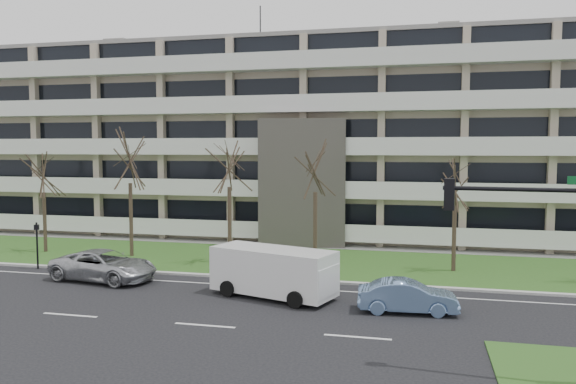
% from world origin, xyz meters
% --- Properties ---
extents(ground, '(160.00, 160.00, 0.00)m').
position_xyz_m(ground, '(0.00, 0.00, 0.00)').
color(ground, black).
rests_on(ground, ground).
extents(grass_verge, '(90.00, 10.00, 0.06)m').
position_xyz_m(grass_verge, '(0.00, 13.00, 0.03)').
color(grass_verge, '#2B501A').
rests_on(grass_verge, ground).
extents(curb, '(90.00, 0.35, 0.12)m').
position_xyz_m(curb, '(0.00, 8.00, 0.06)').
color(curb, '#B2B2AD').
rests_on(curb, ground).
extents(sidewalk, '(90.00, 2.00, 0.08)m').
position_xyz_m(sidewalk, '(0.00, 18.50, 0.04)').
color(sidewalk, '#B2B2AD').
rests_on(sidewalk, ground).
extents(lane_edge_line, '(90.00, 0.12, 0.01)m').
position_xyz_m(lane_edge_line, '(0.00, 6.50, 0.01)').
color(lane_edge_line, white).
rests_on(lane_edge_line, ground).
extents(apartment_building, '(60.50, 15.10, 18.75)m').
position_xyz_m(apartment_building, '(-0.01, 25.32, 7.61)').
color(apartment_building, '#B1A58A').
rests_on(apartment_building, ground).
extents(silver_pickup, '(6.03, 3.43, 1.59)m').
position_xyz_m(silver_pickup, '(-8.00, 5.92, 0.79)').
color(silver_pickup, '#B3B5BB').
rests_on(silver_pickup, ground).
extents(blue_sedan, '(4.29, 1.80, 1.38)m').
position_xyz_m(blue_sedan, '(7.72, 3.65, 0.69)').
color(blue_sedan, '#789CD0').
rests_on(blue_sedan, ground).
extents(white_van, '(6.25, 3.87, 2.28)m').
position_xyz_m(white_van, '(1.60, 4.74, 1.36)').
color(white_van, white).
rests_on(white_van, ground).
extents(traffic_signal, '(5.30, 0.76, 6.15)m').
position_xyz_m(traffic_signal, '(12.23, -2.46, 3.98)').
color(traffic_signal, black).
rests_on(traffic_signal, ground).
extents(pedestrian_signal, '(0.31, 0.27, 2.70)m').
position_xyz_m(pedestrian_signal, '(-13.28, 7.55, 1.72)').
color(pedestrian_signal, black).
rests_on(pedestrian_signal, ground).
extents(tree_1, '(3.60, 3.60, 7.19)m').
position_xyz_m(tree_1, '(-16.19, 12.18, 5.59)').
color(tree_1, '#382B21').
rests_on(tree_1, ground).
extents(tree_2, '(4.23, 4.23, 8.47)m').
position_xyz_m(tree_2, '(-9.83, 12.15, 6.59)').
color(tree_2, '#382B21').
rests_on(tree_2, ground).
extents(tree_3, '(4.15, 4.15, 8.29)m').
position_xyz_m(tree_3, '(-2.97, 11.58, 6.45)').
color(tree_3, '#382B21').
rests_on(tree_3, ground).
extents(tree_4, '(3.88, 3.88, 7.76)m').
position_xyz_m(tree_4, '(2.09, 12.54, 6.04)').
color(tree_4, '#382B21').
rests_on(tree_4, ground).
extents(tree_5, '(3.34, 3.34, 6.69)m').
position_xyz_m(tree_5, '(10.08, 12.28, 5.19)').
color(tree_5, '#382B21').
rests_on(tree_5, ground).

